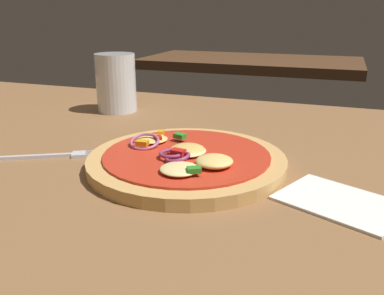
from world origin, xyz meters
TOP-DOWN VIEW (x-y plane):
  - dining_table at (0.00, 0.00)m, footprint 1.38×0.91m
  - pizza at (0.05, 0.02)m, footprint 0.25×0.25m
  - fork at (-0.13, -0.01)m, footprint 0.16×0.09m
  - beer_glass at (-0.19, 0.26)m, footprint 0.08×0.08m
  - napkin at (0.24, -0.02)m, footprint 0.14×0.13m
  - background_table at (-0.14, 1.27)m, footprint 0.89×0.45m

SIDE VIEW (x-z plane):
  - dining_table at x=0.00m, z-range 0.00..0.04m
  - background_table at x=-0.14m, z-range 0.00..0.04m
  - napkin at x=0.24m, z-range 0.04..0.04m
  - fork at x=-0.13m, z-range 0.04..0.04m
  - pizza at x=0.05m, z-range 0.03..0.06m
  - beer_glass at x=-0.19m, z-range 0.03..0.15m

